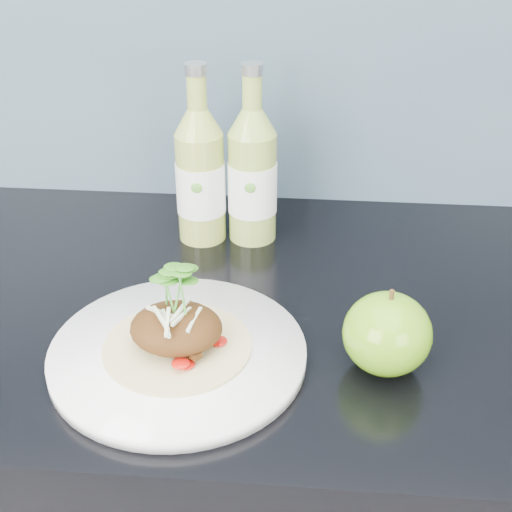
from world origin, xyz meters
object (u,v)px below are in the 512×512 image
object	(u,v)px
dinner_plate	(178,353)
cider_bottle_left	(200,176)
green_apple	(387,334)
cider_bottle_right	(252,176)

from	to	relation	value
dinner_plate	cider_bottle_left	world-z (taller)	cider_bottle_left
dinner_plate	green_apple	world-z (taller)	green_apple
cider_bottle_left	cider_bottle_right	xyz separation A→B (m)	(0.07, 0.01, 0.00)
dinner_plate	cider_bottle_right	bearing A→B (deg)	78.86
dinner_plate	cider_bottle_right	xyz separation A→B (m)	(0.06, 0.28, 0.09)
dinner_plate	cider_bottle_right	distance (m)	0.30
cider_bottle_right	green_apple	bearing A→B (deg)	-69.63
dinner_plate	cider_bottle_right	size ratio (longest dim) A/B	1.48
dinner_plate	green_apple	xyz separation A→B (m)	(0.22, 0.01, 0.04)
cider_bottle_left	cider_bottle_right	distance (m)	0.07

